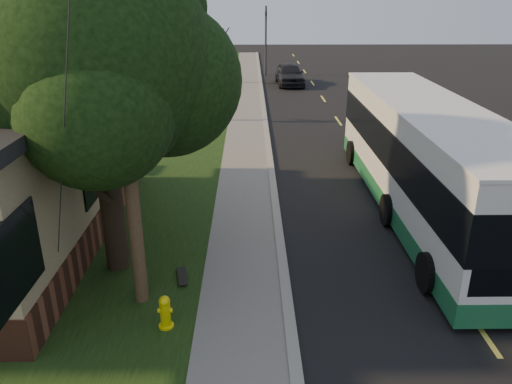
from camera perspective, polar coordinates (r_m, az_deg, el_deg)
The scene contains 15 objects.
ground at distance 10.92m, azimuth 3.91°, elevation -15.26°, with size 120.00×120.00×0.00m, color black.
road at distance 20.37m, azimuth 13.05°, elevation 2.52°, with size 8.00×80.00×0.01m, color black.
curb at distance 19.79m, azimuth 1.73°, elevation 2.69°, with size 0.25×80.00×0.12m, color gray.
sidewalk at distance 19.78m, azimuth -1.17°, elevation 2.62°, with size 2.00×80.00×0.08m, color slate.
grass_verge at distance 20.12m, azimuth -11.20°, elevation 2.52°, with size 5.00×80.00×0.07m, color black.
fire_hydrant at distance 10.78m, azimuth -10.33°, elevation -13.33°, with size 0.32×0.32×0.74m.
utility_pole at distance 10.16m, azimuth -15.06°, elevation 10.07°, with size 2.86×3.21×9.07m.
leafy_tree at distance 11.88m, azimuth -17.60°, elevation 14.08°, with size 6.30×6.00×7.80m.
bare_tree_near at distance 27.16m, azimuth -6.50°, elevation 12.43°, with size 1.38×1.21×4.31m.
bare_tree_far at distance 38.99m, azimuth -4.03°, elevation 15.18°, with size 1.38×1.21×4.03m.
traffic_signal at distance 42.82m, azimuth 1.13°, elevation 17.39°, with size 0.18×0.22×5.50m.
transit_bus at distance 16.38m, azimuth 18.89°, elevation 3.87°, with size 2.94×12.74×3.44m.
skateboard_main at distance 12.48m, azimuth -8.43°, elevation -9.49°, with size 0.38×0.87×0.08m.
dumpster at distance 20.70m, azimuth -20.13°, elevation 4.08°, with size 1.67×1.41×1.33m.
distant_car at distance 38.54m, azimuth 3.84°, elevation 13.32°, with size 1.93×4.78×1.63m, color black.
Camera 1 is at (-0.82, -8.66, 6.60)m, focal length 35.00 mm.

